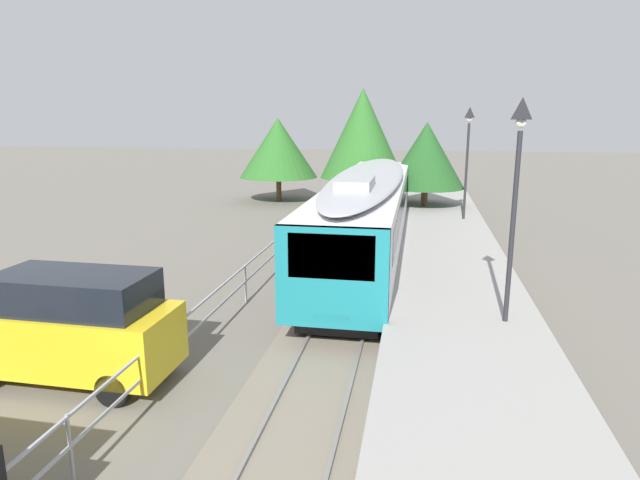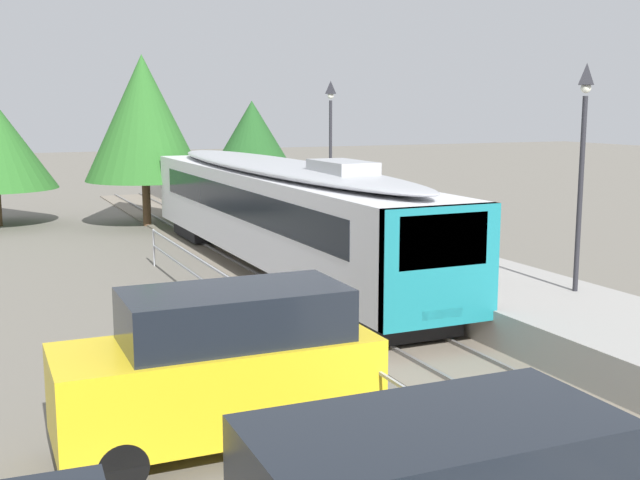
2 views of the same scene
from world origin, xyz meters
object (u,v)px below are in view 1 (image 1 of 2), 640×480
Objects in this scene: commuter_train at (368,208)px; parked_van_yellow at (68,326)px; platform_lamp_far_end at (468,142)px; platform_lamp_mid_platform at (517,169)px.

commuter_train reaches higher than parked_van_yellow.
platform_lamp_far_end is (4.24, 5.09, 2.48)m from commuter_train.
platform_lamp_far_end reaches higher than commuter_train.
platform_lamp_mid_platform is 1.00× the size of platform_lamp_far_end.
parked_van_yellow is at bearing -119.89° from platform_lamp_far_end.
commuter_train is 13.14m from parked_van_yellow.
platform_lamp_far_end is (0.00, 13.88, 0.00)m from platform_lamp_mid_platform.
platform_lamp_mid_platform is at bearing -90.00° from platform_lamp_far_end.
commuter_train is at bearing -129.77° from platform_lamp_far_end.
parked_van_yellow is (-9.76, -3.10, -3.33)m from platform_lamp_mid_platform.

